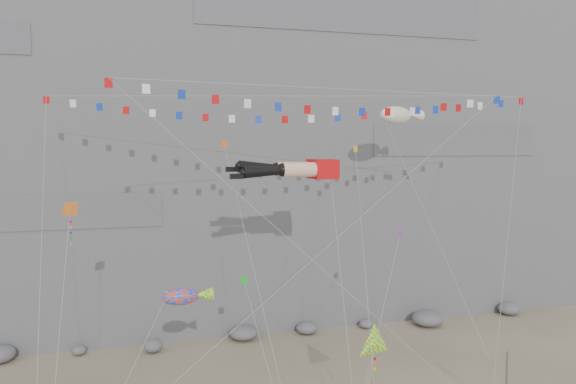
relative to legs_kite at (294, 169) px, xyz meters
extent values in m
cube|color=slate|center=(-1.24, 26.98, 9.16)|extent=(80.00, 28.00, 50.00)
cylinder|color=slate|center=(12.19, -6.95, -13.67)|extent=(0.12, 0.12, 4.34)
cube|color=#BD0B0D|center=(2.08, 0.10, 0.01)|extent=(1.74, 2.33, 1.34)
cylinder|color=#EDB294|center=(0.15, -0.65, 0.01)|extent=(2.31, 1.08, 0.99)
sphere|color=black|center=(-0.98, -0.70, 0.01)|extent=(0.91, 0.91, 0.91)
cone|color=black|center=(-2.32, -0.76, -0.07)|extent=(2.74, 0.94, 0.92)
cube|color=black|center=(-4.12, -0.83, -0.37)|extent=(0.89, 0.43, 0.33)
cylinder|color=#EDB294|center=(0.10, 0.69, 0.01)|extent=(2.31, 1.08, 0.99)
sphere|color=black|center=(-1.04, 0.64, 0.01)|extent=(0.91, 0.91, 0.91)
cone|color=black|center=(-2.38, 0.58, 0.14)|extent=(2.76, 0.94, 0.99)
cube|color=black|center=(-4.18, 0.51, 0.04)|extent=(0.89, 0.43, 0.33)
cylinder|color=gray|center=(0.87, -6.58, -7.89)|extent=(0.03, 0.03, 20.83)
cylinder|color=gray|center=(-8.26, -2.98, -5.30)|extent=(0.03, 0.03, 28.09)
cylinder|color=gray|center=(7.17, -4.32, -5.22)|extent=(0.03, 0.03, 23.15)
cylinder|color=gray|center=(-14.63, -5.67, -8.93)|extent=(0.03, 0.03, 15.44)
cylinder|color=gray|center=(11.60, -0.70, -5.82)|extent=(0.03, 0.03, 23.81)
cylinder|color=gray|center=(-3.29, -3.03, -7.01)|extent=(0.03, 0.03, 22.79)
cylinder|color=gray|center=(3.39, -6.18, -10.18)|extent=(0.03, 0.03, 16.56)
cylinder|color=gray|center=(-3.42, -7.08, -11.48)|extent=(0.03, 0.03, 14.42)
cylinder|color=gray|center=(3.62, -4.10, -7.21)|extent=(0.03, 0.03, 22.96)
camera|label=1|loc=(-10.75, -36.74, 1.52)|focal=35.00mm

